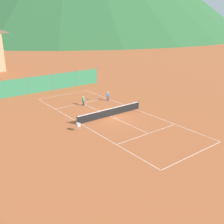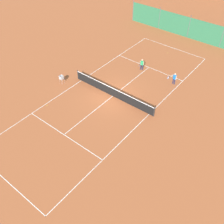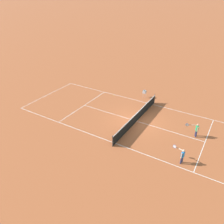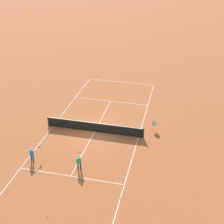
# 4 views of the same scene
# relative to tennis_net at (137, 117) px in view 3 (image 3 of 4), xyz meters

# --- Properties ---
(ground_plane) EXTENTS (600.00, 600.00, 0.00)m
(ground_plane) POSITION_rel_tennis_net_xyz_m (0.00, 0.00, -0.50)
(ground_plane) COLOR #A8542D
(court_line_markings) EXTENTS (8.25, 23.85, 0.01)m
(court_line_markings) POSITION_rel_tennis_net_xyz_m (0.00, 0.00, -0.50)
(court_line_markings) COLOR white
(court_line_markings) RESTS_ON ground
(tennis_net) EXTENTS (9.18, 0.08, 1.06)m
(tennis_net) POSITION_rel_tennis_net_xyz_m (0.00, 0.00, 0.00)
(tennis_net) COLOR #2D2D2D
(tennis_net) RESTS_ON ground
(player_near_baseline) EXTENTS (0.46, 1.10, 1.30)m
(player_near_baseline) POSITION_rel_tennis_net_xyz_m (-0.38, 5.45, 0.26)
(player_near_baseline) COLOR #23284C
(player_near_baseline) RESTS_ON ground
(player_far_service) EXTENTS (0.61, 0.99, 1.25)m
(player_far_service) POSITION_rel_tennis_net_xyz_m (3.56, 5.33, 0.23)
(player_far_service) COLOR #23284C
(player_far_service) RESTS_ON ground
(tennis_ball_by_net_left) EXTENTS (0.07, 0.07, 0.07)m
(tennis_ball_by_net_left) POSITION_rel_tennis_net_xyz_m (-3.84, -4.86, -0.47)
(tennis_ball_by_net_left) COLOR #CCE033
(tennis_ball_by_net_left) RESTS_ON ground
(ball_hopper) EXTENTS (0.36, 0.36, 0.89)m
(ball_hopper) POSITION_rel_tennis_net_xyz_m (-5.30, -1.56, 0.15)
(ball_hopper) COLOR #B7B7BC
(ball_hopper) RESTS_ON ground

